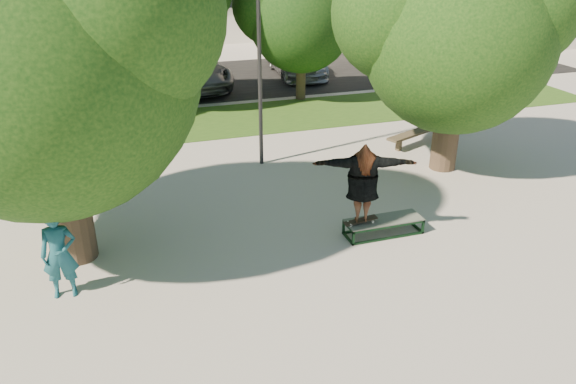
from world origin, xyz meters
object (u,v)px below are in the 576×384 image
object	(u,v)px
tree_left	(36,48)
bystander	(59,254)
car_grey	(188,69)
grind_box	(383,226)
bench	(420,132)
car_silver_b	(296,59)
tree_right	(455,25)
lamppost	(259,59)
car_dark	(154,68)

from	to	relation	value
tree_left	bystander	bearing A→B (deg)	-93.78
car_grey	grind_box	bearing A→B (deg)	-89.13
bench	car_grey	world-z (taller)	car_grey
grind_box	car_silver_b	size ratio (longest dim) A/B	0.35
tree_left	car_grey	world-z (taller)	tree_left
tree_right	bystander	distance (m)	11.34
lamppost	bench	world-z (taller)	lamppost
bystander	car_silver_b	size ratio (longest dim) A/B	0.35
lamppost	car_silver_b	distance (m)	12.05
bench	car_dark	xyz separation A→B (m)	(-7.55, 10.60, 0.43)
tree_right	lamppost	size ratio (longest dim) A/B	1.07
car_silver_b	tree_right	bearing A→B (deg)	-85.04
tree_right	car_silver_b	bearing A→B (deg)	90.74
lamppost	car_grey	bearing A→B (deg)	93.57
grind_box	car_silver_b	world-z (taller)	car_silver_b
tree_right	grind_box	xyz separation A→B (m)	(-3.42, -3.19, -3.90)
lamppost	bystander	size ratio (longest dim) A/B	3.39
tree_left	car_silver_b	world-z (taller)	tree_left
lamppost	bystander	world-z (taller)	lamppost
lamppost	tree_right	bearing A→B (deg)	-21.28
grind_box	tree_left	bearing A→B (deg)	169.98
tree_right	bystander	size ratio (longest dim) A/B	3.61
car_grey	car_dark	bearing A→B (deg)	145.53
bystander	tree_right	bearing A→B (deg)	21.50
grind_box	bystander	xyz separation A→B (m)	(-6.89, -0.30, 0.71)
tree_right	tree_left	bearing A→B (deg)	-168.97
tree_right	bench	size ratio (longest dim) A/B	2.25
bystander	car_dark	bearing A→B (deg)	81.17
car_dark	car_silver_b	xyz separation A→B (m)	(6.82, 0.06, -0.06)
tree_right	car_grey	xyz separation A→B (m)	(-5.54, 11.91, -3.27)
tree_left	bench	bearing A→B (deg)	20.62
bystander	bench	distance (m)	12.22
lamppost	grind_box	bearing A→B (deg)	-73.63
bench	car_silver_b	xyz separation A→B (m)	(-0.73, 10.66, 0.37)
tree_right	bystander	bearing A→B (deg)	-161.30
tree_right	grind_box	bearing A→B (deg)	-136.96
tree_left	bystander	size ratio (longest dim) A/B	3.94
bench	car_grey	bearing A→B (deg)	98.75
tree_left	car_dark	size ratio (longest dim) A/B	1.44
bench	car_silver_b	distance (m)	10.69
tree_right	grind_box	size ratio (longest dim) A/B	3.62
car_dark	car_silver_b	bearing A→B (deg)	1.01
lamppost	car_silver_b	size ratio (longest dim) A/B	1.17
grind_box	car_dark	size ratio (longest dim) A/B	0.36
bystander	car_silver_b	xyz separation A→B (m)	(10.14, 16.21, -0.15)
bench	car_silver_b	size ratio (longest dim) A/B	0.56
grind_box	bench	size ratio (longest dim) A/B	0.62
car_silver_b	bystander	bearing A→B (deg)	-117.81
car_dark	car_grey	bearing A→B (deg)	-26.85
tree_left	bench	size ratio (longest dim) A/B	2.45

